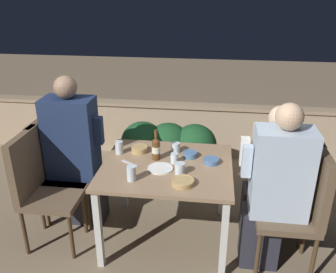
{
  "coord_description": "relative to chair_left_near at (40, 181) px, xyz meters",
  "views": [
    {
      "loc": [
        0.34,
        -2.5,
        2.06
      ],
      "look_at": [
        0.0,
        0.07,
        0.94
      ],
      "focal_mm": 38.0,
      "sensor_mm": 36.0,
      "label": 1
    }
  ],
  "objects": [
    {
      "name": "bowl_0",
      "position": [
        1.19,
        0.33,
        0.16
      ],
      "size": [
        0.12,
        0.12,
        0.05
      ],
      "color": "#4C709E",
      "rests_on": "dining_table"
    },
    {
      "name": "beer_bottle",
      "position": [
        0.92,
        0.25,
        0.23
      ],
      "size": [
        0.07,
        0.07,
        0.26
      ],
      "color": "brown",
      "rests_on": "dining_table"
    },
    {
      "name": "person_navy_jumper",
      "position": [
        0.2,
        0.33,
        0.11
      ],
      "size": [
        0.5,
        0.26,
        1.38
      ],
      "color": "#282833",
      "rests_on": "ground_plane"
    },
    {
      "name": "dining_table",
      "position": [
        1.02,
        0.16,
        0.05
      ],
      "size": [
        1.04,
        0.9,
        0.72
      ],
      "color": "#937556",
      "rests_on": "ground_plane"
    },
    {
      "name": "planter_hedge",
      "position": [
        0.91,
        1.1,
        -0.2
      ],
      "size": [
        1.03,
        0.47,
        0.7
      ],
      "color": "brown",
      "rests_on": "ground_plane"
    },
    {
      "name": "glass_cup_1",
      "position": [
        0.59,
        0.32,
        0.19
      ],
      "size": [
        0.07,
        0.07,
        0.11
      ],
      "color": "silver",
      "rests_on": "dining_table"
    },
    {
      "name": "bowl_3",
      "position": [
        1.18,
        -0.12,
        0.16
      ],
      "size": [
        0.17,
        0.17,
        0.04
      ],
      "color": "tan",
      "rests_on": "dining_table"
    },
    {
      "name": "plate_0",
      "position": [
        0.98,
        0.09,
        0.14
      ],
      "size": [
        0.2,
        0.2,
        0.01
      ],
      "color": "white",
      "rests_on": "dining_table"
    },
    {
      "name": "person_white_polo",
      "position": [
        1.85,
        0.3,
        0.03
      ],
      "size": [
        0.47,
        0.26,
        1.21
      ],
      "color": "#282833",
      "rests_on": "ground_plane"
    },
    {
      "name": "bowl_1",
      "position": [
        0.76,
        0.37,
        0.16
      ],
      "size": [
        0.14,
        0.14,
        0.05
      ],
      "color": "tan",
      "rests_on": "dining_table"
    },
    {
      "name": "glass_cup_3",
      "position": [
        1.14,
        0.03,
        0.18
      ],
      "size": [
        0.08,
        0.08,
        0.09
      ],
      "color": "silver",
      "rests_on": "dining_table"
    },
    {
      "name": "chair_left_near",
      "position": [
        0.0,
        0.0,
        0.0
      ],
      "size": [
        0.46,
        0.45,
        0.99
      ],
      "color": "brown",
      "rests_on": "ground_plane"
    },
    {
      "name": "person_blue_shirt",
      "position": [
        1.84,
        -0.02,
        0.09
      ],
      "size": [
        0.49,
        0.26,
        1.33
      ],
      "color": "#282833",
      "rests_on": "ground_plane"
    },
    {
      "name": "glass_cup_4",
      "position": [
        1.06,
        0.4,
        0.18
      ],
      "size": [
        0.08,
        0.08,
        0.09
      ],
      "color": "silver",
      "rests_on": "dining_table"
    },
    {
      "name": "ground_plane",
      "position": [
        1.02,
        0.16,
        -0.58
      ],
      "size": [
        16.0,
        16.0,
        0.0
      ],
      "primitive_type": "plane",
      "color": "#847056"
    },
    {
      "name": "glass_cup_2",
      "position": [
        1.08,
        0.21,
        0.17
      ],
      "size": [
        0.06,
        0.06,
        0.08
      ],
      "color": "silver",
      "rests_on": "dining_table"
    },
    {
      "name": "glass_cup_0",
      "position": [
        0.8,
        -0.11,
        0.19
      ],
      "size": [
        0.07,
        0.07,
        0.12
      ],
      "color": "silver",
      "rests_on": "dining_table"
    },
    {
      "name": "parapet_wall",
      "position": [
        1.02,
        1.86,
        -0.24
      ],
      "size": [
        9.0,
        0.18,
        0.67
      ],
      "color": "tan",
      "rests_on": "ground_plane"
    },
    {
      "name": "fork_0",
      "position": [
        0.72,
        0.14,
        0.14
      ],
      "size": [
        0.15,
        0.11,
        0.01
      ],
      "color": "silver",
      "rests_on": "dining_table"
    },
    {
      "name": "potted_plant",
      "position": [
        -0.2,
        0.93,
        -0.16
      ],
      "size": [
        0.31,
        0.31,
        0.69
      ],
      "color": "brown",
      "rests_on": "ground_plane"
    },
    {
      "name": "chair_left_far",
      "position": [
        -0.01,
        0.33,
        0.0
      ],
      "size": [
        0.46,
        0.45,
        0.99
      ],
      "color": "brown",
      "rests_on": "ground_plane"
    },
    {
      "name": "bowl_2",
      "position": [
        1.37,
        0.24,
        0.16
      ],
      "size": [
        0.13,
        0.13,
        0.04
      ],
      "color": "#4C709E",
      "rests_on": "dining_table"
    },
    {
      "name": "chair_right_far",
      "position": [
        2.06,
        0.3,
        0.0
      ],
      "size": [
        0.46,
        0.45,
        0.99
      ],
      "color": "brown",
      "rests_on": "ground_plane"
    },
    {
      "name": "chair_right_near",
      "position": [
        2.05,
        -0.02,
        0.0
      ],
      "size": [
        0.46,
        0.45,
        0.99
      ],
      "color": "brown",
      "rests_on": "ground_plane"
    }
  ]
}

